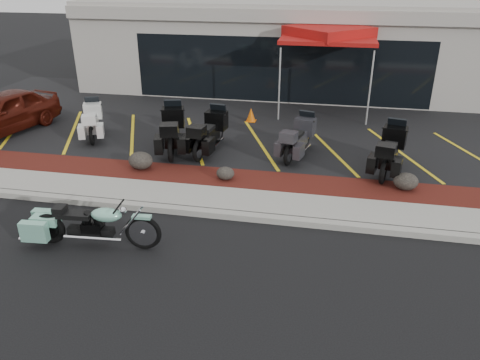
% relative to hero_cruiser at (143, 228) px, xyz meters
% --- Properties ---
extents(ground, '(90.00, 90.00, 0.00)m').
position_rel_hero_cruiser_xyz_m(ground, '(1.46, 0.74, -0.51)').
color(ground, black).
rests_on(ground, ground).
extents(curb, '(24.00, 0.25, 0.15)m').
position_rel_hero_cruiser_xyz_m(curb, '(1.46, 1.64, -0.44)').
color(curb, gray).
rests_on(curb, ground).
extents(sidewalk, '(24.00, 1.20, 0.15)m').
position_rel_hero_cruiser_xyz_m(sidewalk, '(1.46, 2.34, -0.44)').
color(sidewalk, gray).
rests_on(sidewalk, ground).
extents(mulch_bed, '(24.00, 1.20, 0.16)m').
position_rel_hero_cruiser_xyz_m(mulch_bed, '(1.46, 3.54, -0.43)').
color(mulch_bed, '#37130C').
rests_on(mulch_bed, ground).
extents(upper_lot, '(26.00, 9.60, 0.15)m').
position_rel_hero_cruiser_xyz_m(upper_lot, '(1.46, 8.94, -0.44)').
color(upper_lot, black).
rests_on(upper_lot, ground).
extents(dealership_building, '(18.00, 8.16, 4.00)m').
position_rel_hero_cruiser_xyz_m(dealership_building, '(1.46, 15.21, 1.49)').
color(dealership_building, '#9F9A8F').
rests_on(dealership_building, ground).
extents(boulder_left, '(0.70, 0.58, 0.49)m').
position_rel_hero_cruiser_xyz_m(boulder_left, '(-1.53, 3.64, -0.11)').
color(boulder_left, black).
rests_on(boulder_left, mulch_bed).
extents(boulder_mid, '(0.49, 0.41, 0.35)m').
position_rel_hero_cruiser_xyz_m(boulder_mid, '(0.98, 3.40, -0.18)').
color(boulder_mid, black).
rests_on(boulder_mid, mulch_bed).
extents(boulder_right, '(0.62, 0.52, 0.44)m').
position_rel_hero_cruiser_xyz_m(boulder_right, '(5.66, 3.69, -0.13)').
color(boulder_right, black).
rests_on(boulder_right, mulch_bed).
extents(hero_cruiser, '(2.96, 0.96, 1.03)m').
position_rel_hero_cruiser_xyz_m(hero_cruiser, '(0.00, 0.00, 0.00)').
color(hero_cruiser, '#7BC0A6').
rests_on(hero_cruiser, ground).
extents(touring_white, '(1.53, 2.20, 1.20)m').
position_rel_hero_cruiser_xyz_m(touring_white, '(-4.37, 6.53, 0.24)').
color(touring_white, white).
rests_on(touring_white, upper_lot).
extents(touring_black_front, '(1.51, 2.57, 1.40)m').
position_rel_hero_cruiser_xyz_m(touring_black_front, '(-1.30, 5.99, 0.34)').
color(touring_black_front, black).
rests_on(touring_black_front, upper_lot).
extents(touring_black_mid, '(1.14, 2.34, 1.31)m').
position_rel_hero_cruiser_xyz_m(touring_black_mid, '(0.13, 6.11, 0.29)').
color(touring_black_mid, black).
rests_on(touring_black_mid, upper_lot).
extents(touring_grey, '(1.30, 2.23, 1.22)m').
position_rel_hero_cruiser_xyz_m(touring_grey, '(2.92, 6.19, 0.25)').
color(touring_grey, '#2E2D33').
rests_on(touring_grey, upper_lot).
extents(touring_black_rear, '(1.39, 2.42, 1.33)m').
position_rel_hero_cruiser_xyz_m(touring_black_rear, '(5.50, 5.57, 0.30)').
color(touring_black_rear, black).
rests_on(touring_black_rear, upper_lot).
extents(parked_car, '(2.57, 4.39, 1.40)m').
position_rel_hero_cruiser_xyz_m(parked_car, '(-7.31, 5.75, 0.34)').
color(parked_car, '#441109').
rests_on(parked_car, upper_lot).
extents(traffic_cone, '(0.38, 0.38, 0.50)m').
position_rel_hero_cruiser_xyz_m(traffic_cone, '(0.78, 8.58, -0.11)').
color(traffic_cone, '#CD5606').
rests_on(traffic_cone, upper_lot).
extents(popup_canopy, '(4.12, 4.12, 3.18)m').
position_rel_hero_cruiser_xyz_m(popup_canopy, '(3.33, 10.58, 2.53)').
color(popup_canopy, silver).
rests_on(popup_canopy, upper_lot).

